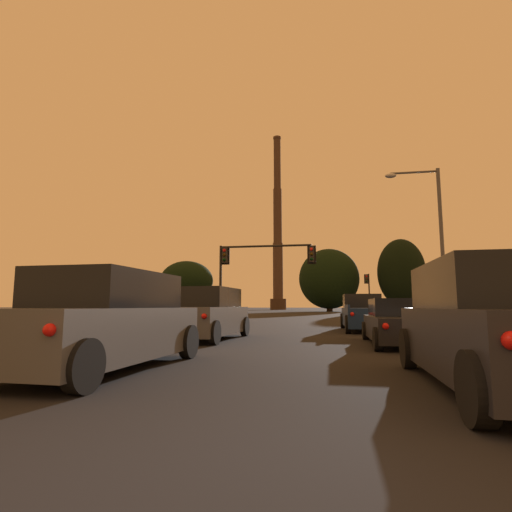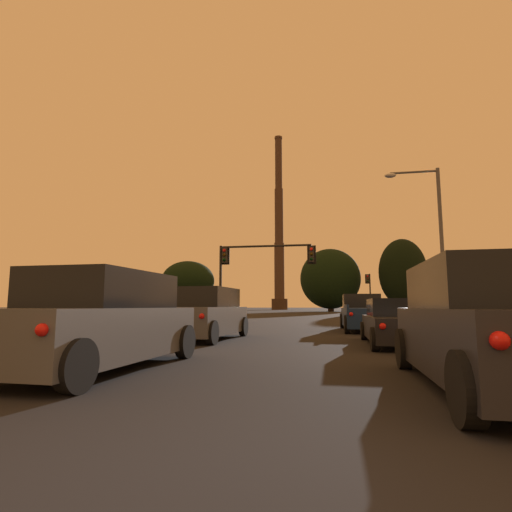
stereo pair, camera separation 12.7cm
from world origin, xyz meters
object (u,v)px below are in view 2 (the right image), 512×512
Objects in this scene: smokestack at (279,240)px; suv_right_lane_third at (492,327)px; traffic_light_far_right at (369,288)px; pickup_truck_right_lane_front at (364,314)px; suv_left_lane_second at (205,314)px; suv_left_lane_third at (101,322)px; traffic_light_overhead_left at (253,263)px; sedan_right_lane_second at (397,323)px; street_lamp at (433,229)px.

suv_right_lane_third is at bearing -81.87° from smokestack.
pickup_truck_right_lane_front is at bearing -96.19° from traffic_light_far_right.
traffic_light_far_right is (9.83, 40.37, 2.68)m from suv_left_lane_second.
smokestack reaches higher than suv_left_lane_third.
traffic_light_far_right reaches higher than traffic_light_overhead_left.
suv_left_lane_second is at bearing -84.61° from smokestack.
suv_left_lane_second is at bearing 132.20° from suv_right_lane_third.
traffic_light_far_right is (3.32, 41.32, 2.91)m from sedan_right_lane_second.
sedan_right_lane_second is 0.86× the size of pickup_truck_right_lane_front.
traffic_light_far_right is at bearing 86.10° from sedan_right_lane_second.
street_lamp is at bearing -78.87° from smokestack.
pickup_truck_right_lane_front is 6.44m from street_lamp.
suv_left_lane_second is 14.07m from street_lamp.
street_lamp reaches higher than pickup_truck_right_lane_front.
smokestack is at bearing 99.19° from sedan_right_lane_second.
sedan_right_lane_second is 0.54× the size of street_lamp.
suv_left_lane_second is 0.08× the size of smokestack.
street_lamp is at bearing 59.80° from suv_left_lane_third.
suv_left_lane_third is 0.91× the size of traffic_light_far_right.
suv_left_lane_second reaches higher than sedan_right_lane_second.
suv_right_lane_third is 1.05× the size of sedan_right_lane_second.
suv_right_lane_third is 17.38m from street_lamp.
suv_right_lane_third reaches higher than sedan_right_lane_second.
sedan_right_lane_second is at bearing -81.50° from smokestack.
traffic_light_overhead_left is (-0.62, 19.31, 3.22)m from suv_left_lane_third.
pickup_truck_right_lane_front is at bearing -41.27° from traffic_light_overhead_left.
pickup_truck_right_lane_front is at bearing 68.19° from suv_left_lane_third.
street_lamp reaches higher than traffic_light_overhead_left.
traffic_light_far_right is 29.91m from traffic_light_overhead_left.
suv_left_lane_second is 1.00× the size of suv_left_lane_third.
suv_right_lane_third is at bearing -4.19° from suv_left_lane_third.
suv_left_lane_third is at bearing -114.75° from pickup_truck_right_lane_front.
suv_left_lane_third is at bearing -101.61° from traffic_light_far_right.
smokestack is (-10.40, 103.32, 18.85)m from traffic_light_overhead_left.
street_lamp is (0.30, -31.68, 1.77)m from traffic_light_far_right.
sedan_right_lane_second is 11.31m from street_lamp.
suv_left_lane_second is 1.05× the size of sedan_right_lane_second.
suv_right_lane_third is 0.56× the size of street_lamp.
sedan_right_lane_second is at bearing 92.98° from suv_right_lane_third.
street_lamp is (10.03, 15.68, 4.45)m from suv_left_lane_third.
traffic_light_far_right is at bearing 87.64° from suv_right_lane_third.
street_lamp reaches higher than suv_left_lane_second.
suv_right_lane_third is 0.91× the size of traffic_light_far_right.
suv_left_lane_third is (-6.60, 0.76, 0.00)m from suv_right_lane_third.
sedan_right_lane_second is at bearing -94.59° from traffic_light_far_right.
street_lamp reaches higher than traffic_light_far_right.
traffic_light_far_right reaches higher than sedan_right_lane_second.
traffic_light_far_right is at bearing 80.79° from suv_left_lane_third.
pickup_truck_right_lane_front is at bearing -81.11° from smokestack.
suv_right_lane_third is 14.23m from pickup_truck_right_lane_front.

